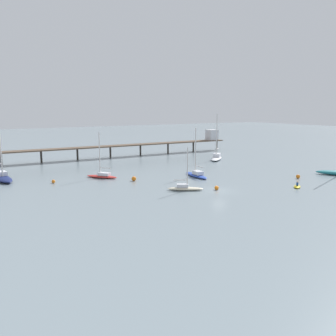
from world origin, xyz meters
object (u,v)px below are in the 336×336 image
Objects in this scene: sailboat_blue at (196,174)px; mooring_buoy_outer at (53,181)px; dinghy_yellow at (297,186)px; sailboat_cream at (185,187)px; mooring_buoy_far at (134,179)px; sailboat_red at (102,175)px; mooring_buoy_mid at (298,176)px; sailboat_navy at (2,177)px; sailboat_white at (217,157)px; mooring_buoy_near at (217,188)px; pier at (139,143)px.

sailboat_blue is 27.38m from mooring_buoy_outer.
dinghy_yellow is at bearing -62.23° from sailboat_blue.
sailboat_cream reaches higher than mooring_buoy_far.
mooring_buoy_mid is (32.44, -20.36, -0.17)m from sailboat_red.
sailboat_navy reaches higher than sailboat_cream.
sailboat_white reaches higher than sailboat_cream.
sailboat_red is at bearing 124.17° from mooring_buoy_far.
sailboat_cream is 0.60× the size of sailboat_white.
sailboat_red is 23.58m from mooring_buoy_near.
mooring_buoy_far is at bearing 121.37° from mooring_buoy_near.
sailboat_white reaches higher than pier.
mooring_buoy_outer is (-17.32, 17.37, -0.20)m from sailboat_cream.
sailboat_blue is at bearing -18.24° from mooring_buoy_outer.
pier is at bearing 50.50° from sailboat_red.
sailboat_white is at bearing 10.02° from mooring_buoy_outer.
sailboat_red is at bearing 122.22° from mooring_buoy_near.
pier is at bearing 61.43° from mooring_buoy_far.
mooring_buoy_outer is at bearing 156.53° from mooring_buoy_far.
sailboat_navy is 21.28× the size of mooring_buoy_outer.
sailboat_red is at bearing -23.40° from sailboat_navy.
mooring_buoy_outer is (-9.46, -0.06, -0.25)m from sailboat_red.
sailboat_navy is 1.90× the size of sailboat_cream.
sailboat_cream is at bearing 151.92° from mooring_buoy_near.
sailboat_white reaches higher than sailboat_red.
sailboat_navy is 1.42× the size of sailboat_blue.
sailboat_cream is 9.18× the size of mooring_buoy_mid.
sailboat_red is 11.34× the size of mooring_buoy_mid.
sailboat_red reaches higher than pier.
pier is 46.74m from mooring_buoy_near.
sailboat_red is at bearing 152.45° from sailboat_blue.
sailboat_blue reaches higher than sailboat_cream.
sailboat_blue reaches higher than mooring_buoy_mid.
sailboat_red is 36.35m from dinghy_yellow.
sailboat_navy is 1.15× the size of sailboat_white.
dinghy_yellow is at bearing -24.23° from mooring_buoy_near.
sailboat_blue is 12.30× the size of mooring_buoy_mid.
pier is 8.40× the size of sailboat_red.
mooring_buoy_mid is 31.89m from mooring_buoy_far.
sailboat_white reaches higher than mooring_buoy_near.
sailboat_blue reaches higher than pier.
mooring_buoy_far is 16.44m from mooring_buoy_near.
sailboat_navy is 15.70× the size of mooring_buoy_far.
sailboat_white reaches higher than sailboat_blue.
sailboat_red is 10.22× the size of mooring_buoy_far.
mooring_buoy_near is at bearing -128.75° from sailboat_white.
sailboat_navy reaches higher than sailboat_red.
dinghy_yellow is (25.59, -25.81, -0.35)m from sailboat_red.
mooring_buoy_outer is 14.69m from mooring_buoy_far.
sailboat_red reaches higher than mooring_buoy_outer.
sailboat_cream is at bearing -107.27° from pier.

